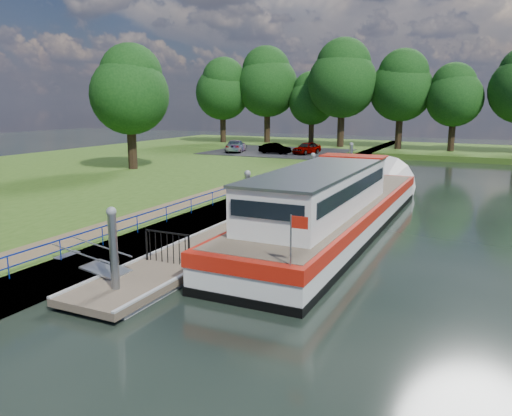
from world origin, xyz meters
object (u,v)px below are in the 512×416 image
at_px(car_c, 236,146).
at_px(pontoon, 285,211).
at_px(car_a, 307,148).
at_px(car_b, 275,148).
at_px(barge, 339,207).

bearing_deg(car_c, pontoon, 107.21).
distance_m(car_a, car_b, 3.25).
relative_size(car_b, car_c, 0.77).
bearing_deg(car_c, car_b, 163.75).
bearing_deg(car_a, car_b, -145.70).
height_order(pontoon, car_c, car_c).
relative_size(car_a, car_c, 0.84).
distance_m(barge, car_c, 30.58).
xyz_separation_m(barge, car_c, (-18.46, 24.37, 0.37)).
bearing_deg(pontoon, car_b, 114.69).
bearing_deg(pontoon, car_a, 107.16).
bearing_deg(car_b, car_c, 94.84).
bearing_deg(car_b, barge, -145.39).
relative_size(pontoon, car_b, 9.10).
height_order(car_a, car_c, car_c).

